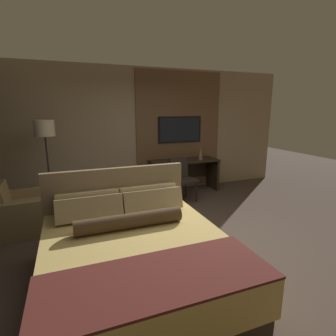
% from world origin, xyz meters
% --- Properties ---
extents(ground_plane, '(16.00, 16.00, 0.00)m').
position_xyz_m(ground_plane, '(0.00, 0.00, 0.00)').
color(ground_plane, '#4C3D33').
extents(wall_back_tv_panel, '(7.20, 0.09, 2.80)m').
position_xyz_m(wall_back_tv_panel, '(0.11, 2.59, 1.40)').
color(wall_back_tv_panel, tan).
rests_on(wall_back_tv_panel, ground_plane).
extents(bed, '(1.90, 2.15, 1.12)m').
position_xyz_m(bed, '(-0.99, -0.64, 0.35)').
color(bed, '#33281E').
rests_on(bed, ground_plane).
extents(desk, '(1.59, 0.58, 0.75)m').
position_xyz_m(desk, '(0.91, 2.28, 0.51)').
color(desk, '#2D2319').
rests_on(desk, ground_plane).
extents(tv, '(1.07, 0.04, 0.60)m').
position_xyz_m(tv, '(0.91, 2.52, 1.43)').
color(tv, black).
extents(desk_chair, '(0.57, 0.57, 0.91)m').
position_xyz_m(desk_chair, '(0.60, 1.70, 0.54)').
color(desk_chair, '#28231E').
rests_on(desk_chair, ground_plane).
extents(armchair_by_window, '(0.86, 0.88, 0.81)m').
position_xyz_m(armchair_by_window, '(-2.29, 1.30, 0.28)').
color(armchair_by_window, olive).
rests_on(armchair_by_window, ground_plane).
extents(floor_lamp, '(0.34, 0.34, 1.72)m').
position_xyz_m(floor_lamp, '(-1.93, 1.92, 1.44)').
color(floor_lamp, '#282623').
rests_on(floor_lamp, ground_plane).
extents(vase_tall, '(0.11, 0.11, 0.34)m').
position_xyz_m(vase_tall, '(1.29, 2.17, 0.92)').
color(vase_tall, '#846647').
rests_on(vase_tall, desk).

